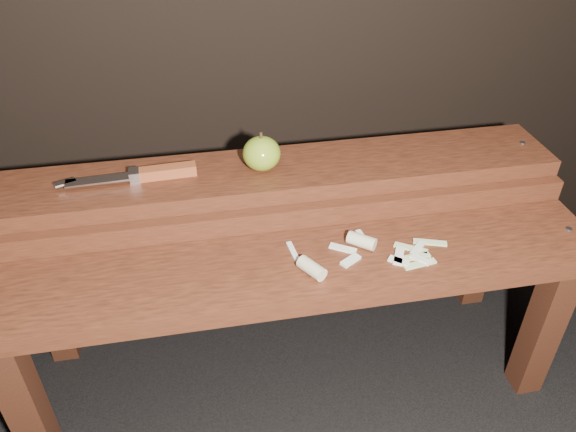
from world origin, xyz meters
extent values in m
plane|color=black|center=(0.00, 0.00, 0.00)|extent=(60.00, 60.00, 0.00)
cube|color=#37190D|center=(-0.54, -0.10, 0.19)|extent=(0.06, 0.06, 0.38)
cube|color=#37190D|center=(0.54, -0.10, 0.19)|extent=(0.06, 0.06, 0.38)
cube|color=#472011|center=(0.00, -0.05, 0.40)|extent=(1.20, 0.20, 0.04)
cylinder|color=slate|center=(0.56, -0.05, 0.42)|extent=(0.01, 0.01, 0.00)
cube|color=#37190D|center=(-0.54, 0.20, 0.23)|extent=(0.06, 0.06, 0.46)
cube|color=#37190D|center=(0.54, 0.20, 0.23)|extent=(0.06, 0.06, 0.46)
cube|color=#472011|center=(0.00, 0.07, 0.44)|extent=(1.20, 0.02, 0.05)
cube|color=#472011|center=(0.00, 0.17, 0.48)|extent=(1.20, 0.18, 0.04)
cylinder|color=slate|center=(0.56, 0.17, 0.50)|extent=(0.01, 0.01, 0.00)
ellipsoid|color=olive|center=(-0.03, 0.17, 0.54)|extent=(0.08, 0.08, 0.07)
cylinder|color=#382314|center=(-0.03, 0.17, 0.58)|extent=(0.01, 0.01, 0.01)
cube|color=brown|center=(-0.23, 0.17, 0.51)|extent=(0.11, 0.03, 0.02)
cube|color=silver|center=(-0.30, 0.17, 0.51)|extent=(0.02, 0.03, 0.02)
cube|color=silver|center=(-0.37, 0.17, 0.51)|extent=(0.13, 0.04, 0.00)
cube|color=silver|center=(-0.43, 0.17, 0.51)|extent=(0.04, 0.03, 0.00)
cube|color=beige|center=(0.23, -0.09, 0.42)|extent=(0.04, 0.04, 0.01)
cube|color=beige|center=(0.23, -0.05, 0.42)|extent=(0.04, 0.04, 0.01)
cube|color=beige|center=(0.09, -0.03, 0.42)|extent=(0.05, 0.04, 0.01)
cube|color=beige|center=(0.18, -0.08, 0.42)|extent=(0.04, 0.04, 0.01)
cube|color=beige|center=(0.14, 0.00, 0.42)|extent=(0.02, 0.04, 0.01)
cube|color=beige|center=(0.19, -0.07, 0.42)|extent=(0.04, 0.05, 0.01)
cube|color=beige|center=(-0.01, -0.02, 0.42)|extent=(0.02, 0.06, 0.01)
cube|color=beige|center=(0.10, -0.07, 0.42)|extent=(0.04, 0.04, 0.01)
cylinder|color=#C9BB8C|center=(0.13, -0.02, 0.43)|extent=(0.06, 0.05, 0.03)
cylinder|color=#C9BB8C|center=(0.02, -0.08, 0.43)|extent=(0.05, 0.06, 0.03)
cube|color=#BCC988|center=(0.22, -0.08, 0.42)|extent=(0.07, 0.02, 0.00)
cube|color=#BCC988|center=(0.22, -0.10, 0.42)|extent=(0.07, 0.02, 0.00)
cube|color=#BCC988|center=(0.22, -0.05, 0.42)|extent=(0.06, 0.05, 0.00)
cube|color=#BCC988|center=(0.27, -0.04, 0.42)|extent=(0.07, 0.03, 0.00)
camera|label=1|loc=(-0.17, -0.83, 1.11)|focal=35.00mm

